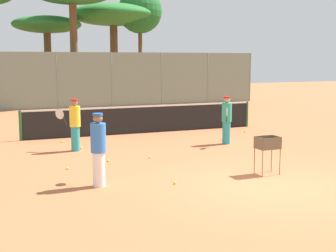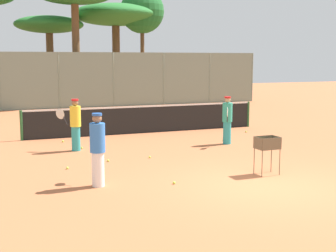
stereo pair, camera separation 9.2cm
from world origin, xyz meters
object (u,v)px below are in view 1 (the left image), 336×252
object	(u,v)px
tennis_net	(145,119)
player_white_outfit	(98,149)
ball_cart	(267,146)
player_red_cap	(75,124)
player_yellow_shirt	(227,119)

from	to	relation	value
tennis_net	player_white_outfit	size ratio (longest dim) A/B	5.62
tennis_net	ball_cart	xyz separation A→B (m)	(0.59, -7.42, 0.16)
player_red_cap	ball_cart	bearing A→B (deg)	165.42
player_white_outfit	player_yellow_shirt	xyz separation A→B (m)	(5.32, 3.61, -0.02)
tennis_net	ball_cart	bearing A→B (deg)	-85.45
ball_cart	tennis_net	bearing A→B (deg)	94.55
tennis_net	player_white_outfit	bearing A→B (deg)	-117.12
player_red_cap	player_yellow_shirt	world-z (taller)	player_red_cap
tennis_net	player_red_cap	world-z (taller)	player_red_cap
player_red_cap	ball_cart	distance (m)	6.16
player_yellow_shirt	player_white_outfit	bearing A→B (deg)	-26.60
player_white_outfit	player_yellow_shirt	world-z (taller)	player_white_outfit
player_red_cap	player_yellow_shirt	distance (m)	5.04
player_white_outfit	player_red_cap	world-z (taller)	player_white_outfit
player_red_cap	tennis_net	bearing A→B (deg)	-104.11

